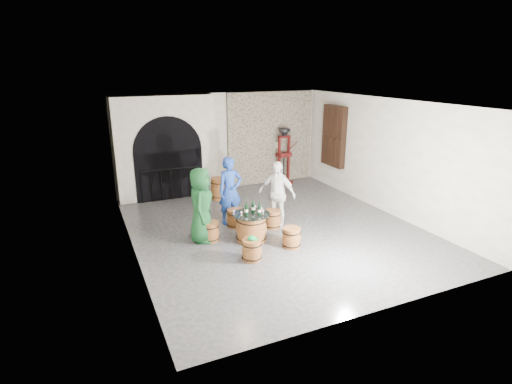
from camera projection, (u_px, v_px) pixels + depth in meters
name	position (u px, v px, depth m)	size (l,w,h in m)	color
ground	(274.00, 228.00, 10.36)	(8.00, 8.00, 0.00)	#2A2A2D
wall_back	(221.00, 142.00, 13.36)	(8.00, 8.00, 0.00)	silver
wall_front	(387.00, 225.00, 6.39)	(8.00, 8.00, 0.00)	silver
wall_left	(129.00, 185.00, 8.52)	(8.00, 8.00, 0.00)	silver
wall_right	(386.00, 156.00, 11.23)	(8.00, 8.00, 0.00)	silver
ceiling	(276.00, 103.00, 9.39)	(8.00, 8.00, 0.00)	beige
stone_facing_panel	(270.00, 138.00, 14.00)	(3.20, 0.12, 3.18)	gray
arched_opening	(166.00, 148.00, 12.40)	(3.10, 0.60, 3.19)	silver
shuttered_window	(334.00, 136.00, 13.21)	(0.23, 1.10, 2.00)	black
barrel_table	(251.00, 227.00, 9.54)	(0.89, 0.89, 0.69)	brown
barrel_stool_left	(210.00, 231.00, 9.58)	(0.45, 0.45, 0.47)	brown
barrel_stool_far	(235.00, 218.00, 10.42)	(0.45, 0.45, 0.47)	brown
barrel_stool_right	(273.00, 219.00, 10.36)	(0.45, 0.45, 0.47)	brown
barrel_stool_near_right	(291.00, 237.00, 9.25)	(0.45, 0.45, 0.47)	brown
barrel_stool_near_left	(252.00, 250.00, 8.63)	(0.45, 0.45, 0.47)	brown
green_cap	(252.00, 238.00, 8.54)	(0.23, 0.18, 0.10)	#0C8839
person_green	(201.00, 205.00, 9.38)	(0.88, 0.58, 1.81)	#113F1C
person_blue	(230.00, 191.00, 10.48)	(0.66, 0.43, 1.80)	navy
person_white	(277.00, 194.00, 10.32)	(1.02, 0.42, 1.74)	silver
wine_bottle_left	(246.00, 209.00, 9.34)	(0.08, 0.08, 0.32)	black
wine_bottle_center	(259.00, 210.00, 9.33)	(0.08, 0.08, 0.32)	black
wine_bottle_right	(253.00, 207.00, 9.48)	(0.08, 0.08, 0.32)	black
tasting_glass_a	(241.00, 214.00, 9.30)	(0.05, 0.05, 0.10)	#AB5B21
tasting_glass_b	(261.00, 210.00, 9.56)	(0.05, 0.05, 0.10)	#AB5B21
tasting_glass_c	(245.00, 210.00, 9.52)	(0.05, 0.05, 0.10)	#AB5B21
tasting_glass_d	(255.00, 207.00, 9.70)	(0.05, 0.05, 0.10)	#AB5B21
tasting_glass_e	(263.00, 212.00, 9.42)	(0.05, 0.05, 0.10)	#AB5B21
tasting_glass_f	(234.00, 212.00, 9.39)	(0.05, 0.05, 0.10)	#AB5B21
side_barrel	(219.00, 189.00, 12.55)	(0.51, 0.51, 0.68)	brown
corking_press	(284.00, 152.00, 13.95)	(0.84, 0.51, 1.97)	#4E100D
control_box	(278.00, 145.00, 14.11)	(0.18, 0.10, 0.22)	silver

